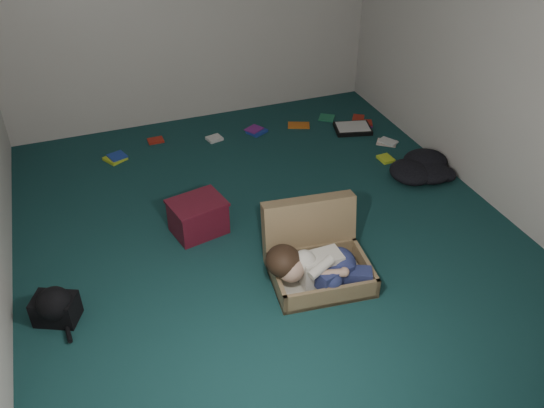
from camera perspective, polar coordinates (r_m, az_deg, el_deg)
floor at (r=4.84m, az=-0.63°, el=-2.45°), size 4.50×4.50×0.00m
wall_back at (r=6.23m, az=-8.27°, el=19.35°), size 4.50×0.00×4.50m
wall_front at (r=2.50m, az=17.37°, el=-7.96°), size 4.50×0.00×4.50m
wall_right at (r=5.17m, az=21.28°, el=14.14°), size 0.00×4.50×4.50m
suitcase at (r=4.34m, az=4.37°, el=-5.01°), size 0.79×0.77×0.53m
person at (r=4.17m, az=4.50°, el=-6.20°), size 0.76×0.43×0.33m
maroon_bin at (r=4.76m, az=-7.34°, el=-1.25°), size 0.50×0.42×0.30m
backpack at (r=4.25m, az=-20.65°, el=-9.62°), size 0.45×0.41×0.22m
clothing_pile at (r=5.66m, az=14.93°, el=3.28°), size 0.49×0.41×0.15m
paper_tray at (r=6.38m, az=8.00°, el=7.43°), size 0.44×0.37×0.05m
book_scatter at (r=6.22m, az=1.57°, el=6.81°), size 2.92×1.42×0.02m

